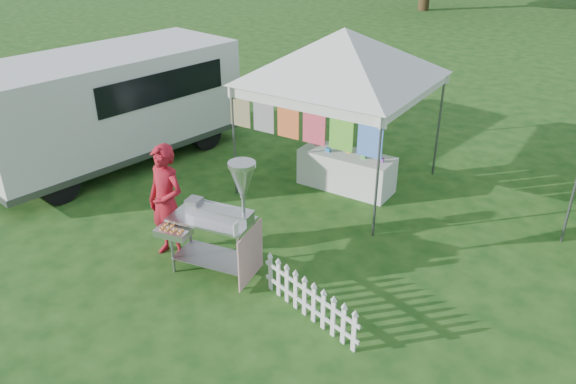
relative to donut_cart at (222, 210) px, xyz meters
The scene contains 7 objects.
ground 1.09m from the donut_cart, 121.89° to the left, with size 120.00×120.00×0.00m, color #154112.
canopy_main 4.07m from the donut_cart, 91.08° to the left, with size 4.24×4.24×3.45m.
donut_cart is the anchor object (origin of this frame).
vendor 1.07m from the donut_cart, behind, with size 0.67×0.44×1.83m, color maroon.
cargo_van 5.08m from the donut_cart, 154.81° to the left, with size 3.06×5.76×2.27m.
picket_fence 1.74m from the donut_cart, ahead, with size 1.73×0.55×0.56m.
display_table 3.60m from the donut_cart, 87.66° to the left, with size 1.80×0.70×0.71m, color white.
Camera 1 is at (4.55, -5.36, 4.88)m, focal length 35.00 mm.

